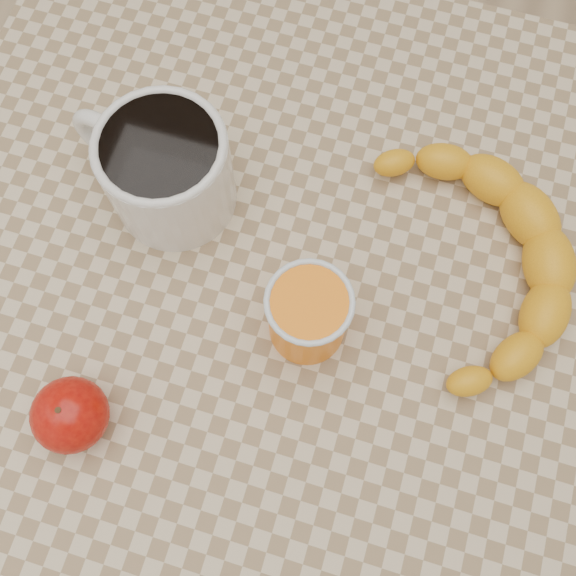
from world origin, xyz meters
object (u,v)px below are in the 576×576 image
(apple, at_px, (70,415))
(orange_juice_glass, at_px, (308,315))
(coffee_mug, at_px, (164,168))
(banana, at_px, (480,260))
(table, at_px, (288,318))

(apple, bearing_deg, orange_juice_glass, 39.16)
(orange_juice_glass, height_order, apple, orange_juice_glass)
(coffee_mug, bearing_deg, banana, 1.60)
(orange_juice_glass, distance_m, apple, 0.22)
(apple, bearing_deg, coffee_mug, 88.92)
(table, xyz_separation_m, banana, (0.17, 0.08, 0.11))
(table, bearing_deg, coffee_mug, 154.03)
(coffee_mug, relative_size, orange_juice_glass, 2.03)
(table, height_order, banana, banana)
(table, relative_size, orange_juice_glass, 8.93)
(table, distance_m, coffee_mug, 0.21)
(coffee_mug, bearing_deg, table, -25.97)
(coffee_mug, relative_size, banana, 0.50)
(banana, bearing_deg, table, -175.80)
(table, distance_m, banana, 0.21)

